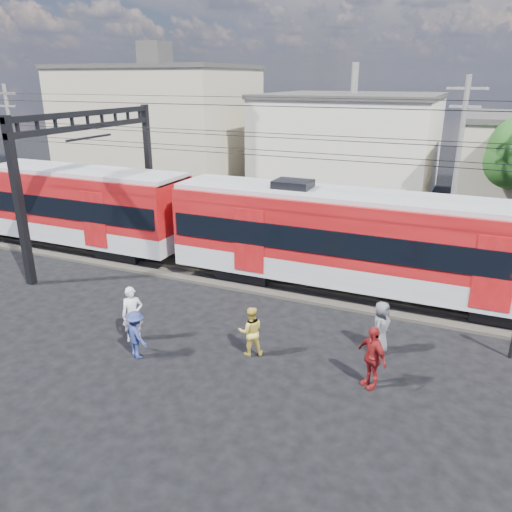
# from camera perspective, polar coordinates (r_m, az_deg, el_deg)

# --- Properties ---
(ground) EXTENTS (120.00, 120.00, 0.00)m
(ground) POSITION_cam_1_polar(r_m,az_deg,el_deg) (15.21, -7.36, -13.76)
(ground) COLOR black
(ground) RESTS_ON ground
(track_bed) EXTENTS (70.00, 3.40, 0.12)m
(track_bed) POSITION_cam_1_polar(r_m,az_deg,el_deg) (21.60, 3.51, -2.91)
(track_bed) COLOR #2D2823
(track_bed) RESTS_ON ground
(rail_near) EXTENTS (70.00, 0.12, 0.12)m
(rail_near) POSITION_cam_1_polar(r_m,az_deg,el_deg) (20.90, 2.80, -3.33)
(rail_near) COLOR #59544C
(rail_near) RESTS_ON track_bed
(rail_far) EXTENTS (70.00, 0.12, 0.12)m
(rail_far) POSITION_cam_1_polar(r_m,az_deg,el_deg) (22.21, 4.20, -1.94)
(rail_far) COLOR #59544C
(rail_far) RESTS_ON track_bed
(commuter_train) EXTENTS (50.30, 3.08, 4.17)m
(commuter_train) POSITION_cam_1_polar(r_m,az_deg,el_deg) (19.93, 13.39, 1.79)
(commuter_train) COLOR black
(commuter_train) RESTS_ON ground
(catenary) EXTENTS (70.00, 9.30, 7.52)m
(catenary) POSITION_cam_1_polar(r_m,az_deg,el_deg) (24.51, -15.95, 11.43)
(catenary) COLOR black
(catenary) RESTS_ON ground
(building_west) EXTENTS (14.28, 10.20, 9.30)m
(building_west) POSITION_cam_1_polar(r_m,az_deg,el_deg) (42.28, -11.00, 14.33)
(building_west) COLOR tan
(building_west) RESTS_ON ground
(building_midwest) EXTENTS (12.24, 12.24, 7.30)m
(building_midwest) POSITION_cam_1_polar(r_m,az_deg,el_deg) (39.05, 10.77, 12.45)
(building_midwest) COLOR beige
(building_midwest) RESTS_ON ground
(utility_pole_mid) EXTENTS (1.80, 0.24, 8.50)m
(utility_pole_mid) POSITION_cam_1_polar(r_m,az_deg,el_deg) (26.05, 22.04, 9.87)
(utility_pole_mid) COLOR slate
(utility_pole_mid) RESTS_ON ground
(utility_pole_west) EXTENTS (1.80, 0.24, 8.00)m
(utility_pole_west) POSITION_cam_1_polar(r_m,az_deg,el_deg) (38.19, -26.03, 11.64)
(utility_pole_west) COLOR slate
(utility_pole_west) RESTS_ON ground
(pedestrian_a) EXTENTS (0.82, 0.80, 1.91)m
(pedestrian_a) POSITION_cam_1_polar(r_m,az_deg,el_deg) (17.14, -13.93, -6.48)
(pedestrian_a) COLOR silver
(pedestrian_a) RESTS_ON ground
(pedestrian_b) EXTENTS (1.00, 0.93, 1.64)m
(pedestrian_b) POSITION_cam_1_polar(r_m,az_deg,el_deg) (15.88, -0.61, -8.59)
(pedestrian_b) COLOR gold
(pedestrian_b) RESTS_ON ground
(pedestrian_c) EXTENTS (1.17, 0.95, 1.58)m
(pedestrian_c) POSITION_cam_1_polar(r_m,az_deg,el_deg) (16.18, -13.53, -8.74)
(pedestrian_c) COLOR navy
(pedestrian_c) RESTS_ON ground
(pedestrian_d) EXTENTS (1.15, 1.05, 1.89)m
(pedestrian_d) POSITION_cam_1_polar(r_m,az_deg,el_deg) (14.68, 13.09, -11.15)
(pedestrian_d) COLOR maroon
(pedestrian_d) RESTS_ON ground
(pedestrian_e) EXTENTS (0.71, 0.95, 1.76)m
(pedestrian_e) POSITION_cam_1_polar(r_m,az_deg,el_deg) (16.46, 14.07, -7.93)
(pedestrian_e) COLOR #535358
(pedestrian_e) RESTS_ON ground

